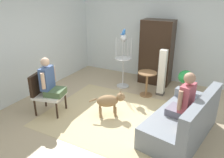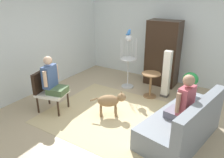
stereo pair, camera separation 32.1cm
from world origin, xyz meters
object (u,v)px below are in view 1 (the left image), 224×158
(parrot, at_px, (124,32))
(armoire_cabinet, at_px, (157,52))
(round_end_table, at_px, (147,82))
(dog, at_px, (110,101))
(couch, at_px, (184,122))
(armchair, at_px, (44,90))
(column_lamp, at_px, (162,73))
(person_on_armchair, at_px, (50,81))
(potted_plant, at_px, (185,83))
(bird_cage_stand, at_px, (123,58))
(person_on_couch, at_px, (184,99))

(parrot, height_order, armoire_cabinet, armoire_cabinet)
(round_end_table, height_order, dog, round_end_table)
(armoire_cabinet, bearing_deg, parrot, -133.08)
(couch, height_order, armchair, armchair)
(armchair, distance_m, column_lamp, 3.02)
(person_on_armchair, xyz_separation_m, dog, (1.24, 0.51, -0.43))
(potted_plant, bearing_deg, round_end_table, -165.68)
(dog, height_order, bird_cage_stand, bird_cage_stand)
(dog, bearing_deg, person_on_armchair, -157.63)
(couch, relative_size, potted_plant, 2.45)
(couch, relative_size, person_on_couch, 2.19)
(couch, bearing_deg, person_on_couch, -161.94)
(person_on_couch, bearing_deg, armchair, -170.02)
(armoire_cabinet, bearing_deg, column_lamp, -61.86)
(person_on_couch, bearing_deg, couch, 18.06)
(dog, distance_m, potted_plant, 2.08)
(couch, height_order, parrot, parrot)
(parrot, xyz_separation_m, column_lamp, (1.14, -0.01, -0.98))
(armchair, height_order, round_end_table, armchair)
(parrot, bearing_deg, dog, -75.11)
(person_on_armchair, distance_m, potted_plant, 3.34)
(bird_cage_stand, relative_size, armoire_cabinet, 0.81)
(armchair, xyz_separation_m, dog, (1.40, 0.55, -0.18))
(dog, xyz_separation_m, bird_cage_stand, (-0.43, 1.61, 0.51))
(person_on_armchair, height_order, potted_plant, person_on_armchair)
(armchair, distance_m, potted_plant, 3.47)
(dog, height_order, column_lamp, column_lamp)
(armchair, relative_size, person_on_couch, 1.06)
(person_on_armchair, height_order, bird_cage_stand, bird_cage_stand)
(person_on_couch, relative_size, potted_plant, 1.12)
(potted_plant, height_order, armoire_cabinet, armoire_cabinet)
(couch, bearing_deg, dog, 179.60)
(parrot, relative_size, potted_plant, 0.21)
(column_lamp, bearing_deg, parrot, 179.57)
(person_on_couch, relative_size, column_lamp, 0.71)
(potted_plant, bearing_deg, couch, -79.45)
(couch, distance_m, person_on_armchair, 2.95)
(armchair, height_order, dog, armchair)
(bird_cage_stand, bearing_deg, potted_plant, -0.55)
(round_end_table, relative_size, armoire_cabinet, 0.35)
(person_on_armchair, relative_size, bird_cage_stand, 0.56)
(couch, xyz_separation_m, person_on_armchair, (-2.87, -0.50, 0.48))
(round_end_table, distance_m, armoire_cabinet, 1.17)
(dog, bearing_deg, column_lamp, 65.97)
(person_on_armchair, bearing_deg, round_end_table, 48.87)
(person_on_armchair, bearing_deg, armchair, -165.80)
(person_on_armchair, relative_size, column_lamp, 0.69)
(person_on_couch, distance_m, potted_plant, 1.68)
(person_on_armchair, xyz_separation_m, armoire_cabinet, (1.54, 2.90, 0.15))
(armchair, xyz_separation_m, parrot, (0.97, 2.16, 1.06))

